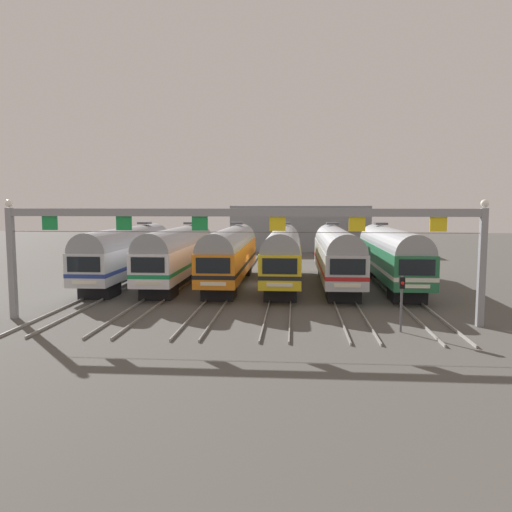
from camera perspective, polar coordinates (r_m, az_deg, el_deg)
The scene contains 11 objects.
ground_plane at distance 42.57m, azimuth 0.06°, elevation -3.25°, with size 160.00×160.00×0.00m, color #4C4944.
track_bed at distance 59.37m, azimuth 1.29°, elevation -0.59°, with size 23.41×70.00×0.15m.
commuter_train_silver at distance 44.41m, azimuth -14.18°, elevation 0.45°, with size 2.88×18.06×5.05m.
commuter_train_white at distance 43.21m, azimuth -8.67°, elevation 0.41°, with size 2.88×18.06×5.05m.
commuter_train_orange at distance 42.44m, azimuth -2.89°, elevation 0.37°, with size 2.88×18.06×5.05m.
commuter_train_yellow at distance 42.12m, azimuth 3.03°, elevation 0.33°, with size 2.88×18.06×5.05m.
commuter_train_stainless at distance 42.24m, azimuth 8.98°, elevation 0.28°, with size 2.88×18.06×5.05m.
commuter_train_green at distance 42.82m, azimuth 14.84°, elevation 0.24°, with size 2.88×18.06×5.05m.
catenary_gantry at distance 28.62m, azimuth -1.97°, elevation 3.14°, with size 27.15×0.44×6.97m.
yard_signal_mast at distance 27.77m, azimuth 15.99°, elevation -4.02°, with size 0.28×0.35×2.98m.
maintenance_building at distance 76.14m, azimuth 4.91°, elevation 3.19°, with size 19.67×10.00×6.48m, color gray.
Camera 1 is at (3.15, -41.91, 6.72)m, focal length 35.75 mm.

